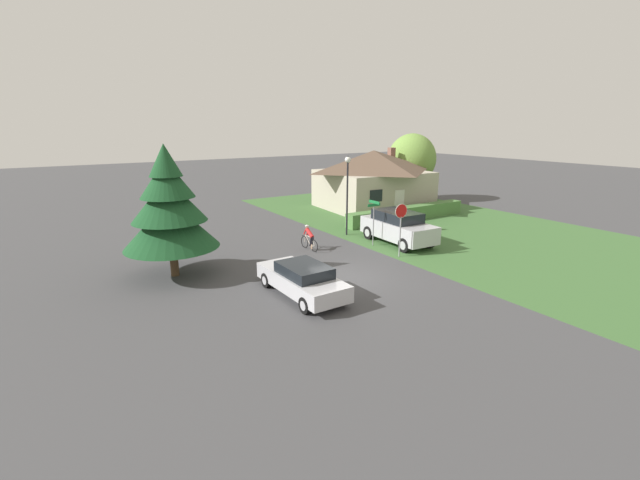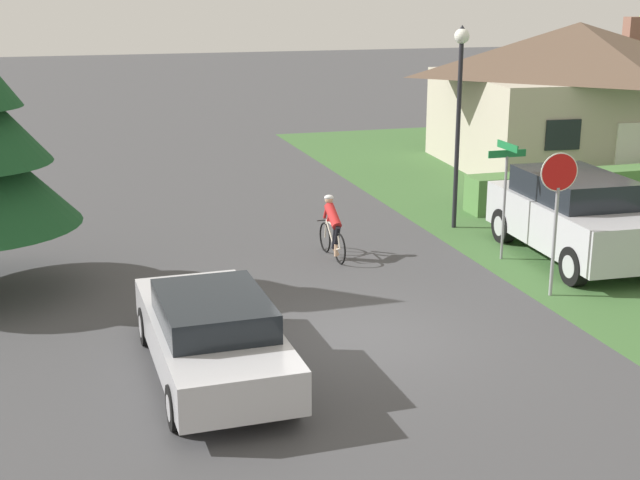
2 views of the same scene
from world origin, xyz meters
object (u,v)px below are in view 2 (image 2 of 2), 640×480
(sedan_left_lane, at_px, (212,334))
(stop_sign, at_px, (558,195))
(street_lamp, at_px, (460,87))
(cyclist, at_px, (332,228))
(street_name_sign, at_px, (506,179))
(parked_suv_right, at_px, (575,216))
(cottage_house, at_px, (575,93))

(sedan_left_lane, xyz_separation_m, stop_sign, (7.08, 1.84, 1.35))
(street_lamp, bearing_deg, cyclist, -157.24)
(sedan_left_lane, height_order, cyclist, cyclist)
(street_name_sign, bearing_deg, street_lamp, 87.13)
(stop_sign, distance_m, street_lamp, 5.53)
(sedan_left_lane, bearing_deg, parked_suv_right, -67.27)
(stop_sign, distance_m, street_name_sign, 2.51)
(cottage_house, xyz_separation_m, sedan_left_lane, (-14.70, -13.45, -1.78))
(cyclist, bearing_deg, sedan_left_lane, 143.89)
(street_lamp, bearing_deg, cottage_house, 41.02)
(sedan_left_lane, xyz_separation_m, parked_suv_right, (8.86, 3.92, 0.28))
(cottage_house, bearing_deg, sedan_left_lane, -133.38)
(cyclist, distance_m, street_name_sign, 3.98)
(parked_suv_right, distance_m, street_name_sign, 1.81)
(parked_suv_right, relative_size, street_lamp, 0.98)
(stop_sign, xyz_separation_m, street_lamp, (0.37, 5.30, 1.51))
(street_name_sign, bearing_deg, stop_sign, -95.30)
(sedan_left_lane, height_order, street_lamp, street_lamp)
(parked_suv_right, bearing_deg, cyclist, 74.59)
(cyclist, bearing_deg, street_lamp, -69.67)
(cyclist, relative_size, stop_sign, 0.59)
(street_lamp, relative_size, street_name_sign, 1.90)
(cyclist, distance_m, street_lamp, 4.97)
(parked_suv_right, relative_size, street_name_sign, 1.87)
(cyclist, relative_size, street_lamp, 0.34)
(cyclist, xyz_separation_m, street_name_sign, (3.60, -1.24, 1.16))
(cyclist, bearing_deg, cottage_house, -56.79)
(cottage_house, height_order, stop_sign, cottage_house)
(street_lamp, bearing_deg, sedan_left_lane, -136.21)
(parked_suv_right, bearing_deg, street_lamp, 26.01)
(street_lamp, height_order, street_name_sign, street_lamp)
(sedan_left_lane, bearing_deg, cottage_house, -48.67)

